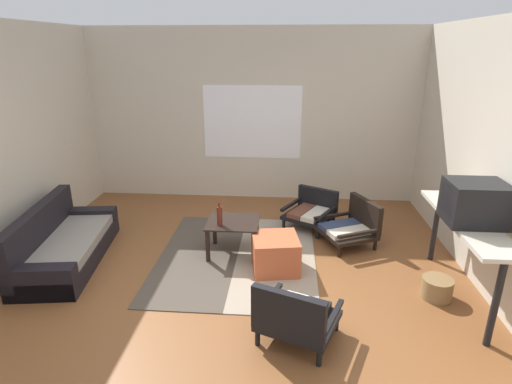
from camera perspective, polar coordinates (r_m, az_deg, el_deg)
The scene contains 14 objects.
ground_plane at distance 4.31m, azimuth -4.06°, elevation -14.54°, with size 7.80×7.80×0.00m, color brown.
far_wall_with_window at distance 6.69m, azimuth -0.47°, elevation 10.45°, with size 5.60×0.13×2.70m.
area_rug at distance 5.06m, azimuth -2.59°, elevation -8.87°, with size 1.86×2.28×0.01m.
couch at distance 5.37m, azimuth -25.16°, elevation -6.68°, with size 0.95×1.80×0.67m.
coffee_table at distance 4.99m, azimuth -3.19°, elevation -4.94°, with size 0.62×0.55×0.43m.
armchair_by_window at distance 5.82m, azimuth 7.68°, elevation -2.45°, with size 0.81×0.80×0.51m.
armchair_striped_foreground at distance 3.63m, azimuth 5.45°, elevation -16.79°, with size 0.80×0.77×0.59m.
armchair_corner at distance 5.42m, azimuth 13.10°, elevation -4.48°, with size 0.81×0.83×0.57m.
ottoman_orange at distance 4.70m, azimuth 2.68°, elevation -8.51°, with size 0.50×0.50×0.40m, color #BC5633.
console_shelf at distance 4.48m, azimuth 27.03°, elevation -4.45°, with size 0.40×1.62×0.85m.
crt_television at distance 4.30m, azimuth 28.00°, elevation -1.31°, with size 0.51×0.44×0.39m.
clay_vase at distance 4.72m, azimuth 25.87°, elevation -0.41°, with size 0.19×0.19×0.28m.
glass_bottle at distance 4.82m, azimuth -5.07°, elevation -3.25°, with size 0.07×0.07×0.29m.
wicker_basket at distance 4.64m, azimuth 23.72°, elevation -12.06°, with size 0.30×0.30×0.21m, color olive.
Camera 1 is at (0.57, -3.52, 2.42)m, focal length 28.94 mm.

